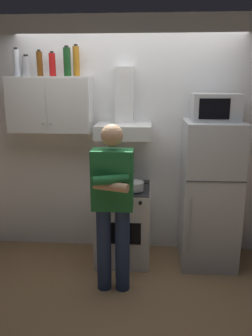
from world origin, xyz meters
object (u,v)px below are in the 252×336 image
Objects in this scene: range_hood at (124,119)px; bottle_beer_brown at (40,64)px; microwave at (215,107)px; bottle_vodka_clear at (17,63)px; upper_cabinet at (51,105)px; refrigerator at (210,195)px; person_standing at (113,203)px; bottle_liquor_amber at (76,61)px; bottle_soda_red at (52,65)px; bottle_canister_steel at (26,66)px; stove_oven at (123,223)px; cooking_pot at (134,186)px; bottle_wine_green at (67,62)px.

bottle_beer_brown is at bearing 178.45° from range_hood.
bottle_vodka_clear is (-2.10, 0.11, 0.45)m from microwave.
bottle_beer_brown is (-0.10, 0.03, 0.43)m from upper_cabinet.
microwave reaches higher than refrigerator.
upper_cabinet is at bearing 175.93° from refrigerator.
bottle_liquor_amber is (-0.46, 0.78, 1.31)m from person_standing.
bottle_soda_red is at bearing -3.59° from upper_cabinet.
bottle_canister_steel reaches higher than person_standing.
stove_oven is at bearing -8.90° from upper_cabinet.
bottle_canister_steel is at bearing 143.09° from person_standing.
bottle_vodka_clear reaches higher than bottle_canister_steel.
range_hood is 1.56× the size of microwave.
bottle_vodka_clear is at bearing 146.13° from person_standing.
bottle_beer_brown is (-1.85, 0.15, 1.38)m from refrigerator.
cooking_pot is (-0.82, -0.14, -0.82)m from microwave.
microwave reaches higher than cooking_pot.
bottle_vodka_clear is at bearing 176.45° from refrigerator.
range_hood reaches higher than refrigerator.
bottle_beer_brown is at bearing 170.51° from stove_oven.
bottle_beer_brown reaches higher than person_standing.
bottle_liquor_amber is (0.29, 0.04, 0.46)m from upper_cabinet.
bottle_liquor_amber is (-0.51, 0.17, 1.77)m from stove_oven.
bottle_vodka_clear reaches higher than bottle_beer_brown.
bottle_vodka_clear is (-0.64, -0.04, -0.02)m from bottle_liquor_amber.
bottle_soda_red is (-1.71, 0.12, 1.37)m from refrigerator.
bottle_liquor_amber reaches higher than bottle_canister_steel.
bottle_beer_brown is at bearing 173.81° from bottle_wine_green.
bottle_canister_steel is at bearing 175.77° from upper_cabinet.
bottle_wine_green is at bearing -2.13° from upper_cabinet.
bottle_wine_green is 0.10m from bottle_liquor_amber.
bottle_liquor_amber reaches higher than bottle_vodka_clear.
bottle_canister_steel is 0.11m from bottle_vodka_clear.
bottle_canister_steel is 0.82× the size of bottle_beer_brown.
upper_cabinet is 1.27m from cooking_pot.
range_hood is 0.85m from bottle_wine_green.
refrigerator is at bearing 8.32° from cooking_pot.
upper_cabinet is 3.06× the size of bottle_vodka_clear.
microwave is at bearing -3.65° from bottle_wine_green.
stove_oven is (0.80, -0.13, -1.32)m from upper_cabinet.
bottle_vodka_clear is (-1.28, 0.25, 1.27)m from cooking_pot.
range_hood is at bearing 172.45° from refrigerator.
bottle_beer_brown reaches higher than stove_oven.
range_hood is at bearing -0.21° from bottle_vodka_clear.
bottle_soda_red reaches higher than person_standing.
stove_oven is 2.83× the size of bottle_wine_green.
refrigerator is 2.09m from bottle_wine_green.
bottle_soda_red is 0.39m from bottle_vodka_clear.
upper_cabinet is 0.55× the size of person_standing.
upper_cabinet reaches higher than refrigerator.
refrigerator is 5.43× the size of bottle_vodka_clear.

